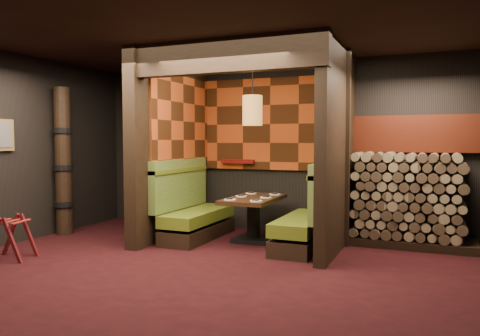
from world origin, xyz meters
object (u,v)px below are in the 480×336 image
object	(u,v)px
pendant_lamp	(252,110)
totem_column	(63,162)
booth_bench_right	(310,221)
booth_bench_left	(192,213)
dining_table	(253,212)
luggage_rack	(11,236)
firewood_stack	(413,200)

from	to	relation	value
pendant_lamp	totem_column	size ratio (longest dim) A/B	0.45
booth_bench_right	pendant_lamp	bearing A→B (deg)	173.83
totem_column	booth_bench_left	bearing A→B (deg)	14.75
dining_table	totem_column	distance (m)	3.23
booth_bench_right	pendant_lamp	distance (m)	1.84
booth_bench_left	dining_table	xyz separation A→B (m)	(0.98, 0.15, 0.04)
luggage_rack	totem_column	xyz separation A→B (m)	(-0.53, 1.51, 0.89)
luggage_rack	firewood_stack	bearing A→B (deg)	29.93
dining_table	luggage_rack	bearing A→B (deg)	-138.83
luggage_rack	booth_bench_right	bearing A→B (deg)	30.90
booth_bench_left	booth_bench_right	bearing A→B (deg)	0.00
booth_bench_left	booth_bench_right	xyz separation A→B (m)	(1.89, 0.00, 0.00)
luggage_rack	dining_table	bearing A→B (deg)	41.17
dining_table	booth_bench_left	bearing A→B (deg)	-171.32
pendant_lamp	luggage_rack	size ratio (longest dim) A/B	1.72
pendant_lamp	totem_column	distance (m)	3.23
dining_table	totem_column	xyz separation A→B (m)	(-3.06, -0.70, 0.74)
dining_table	pendant_lamp	xyz separation A→B (m)	(0.00, -0.05, 1.55)
booth_bench_right	totem_column	bearing A→B (deg)	-172.14
booth_bench_right	totem_column	world-z (taller)	totem_column
luggage_rack	booth_bench_left	bearing A→B (deg)	53.02
firewood_stack	booth_bench_left	bearing A→B (deg)	-167.83
pendant_lamp	firewood_stack	xyz separation A→B (m)	(2.27, 0.60, -1.31)
booth_bench_right	dining_table	bearing A→B (deg)	170.76
booth_bench_left	dining_table	size ratio (longest dim) A/B	1.24
firewood_stack	pendant_lamp	bearing A→B (deg)	-165.17
totem_column	dining_table	bearing A→B (deg)	12.85
pendant_lamp	totem_column	xyz separation A→B (m)	(-3.06, -0.65, -0.81)
booth_bench_right	dining_table	xyz separation A→B (m)	(-0.92, 0.15, 0.04)
firewood_stack	luggage_rack	bearing A→B (deg)	-150.07
dining_table	pendant_lamp	distance (m)	1.55
dining_table	luggage_rack	world-z (taller)	dining_table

